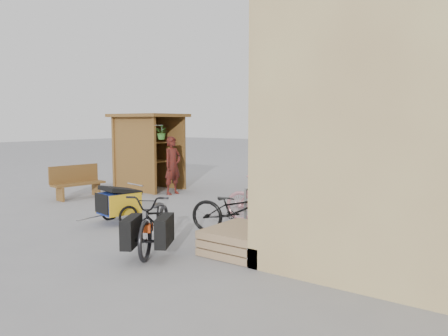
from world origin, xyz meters
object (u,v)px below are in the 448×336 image
Objects in this scene: shopping_carts at (385,172)px; bike_5 at (324,186)px; bike_0 at (237,210)px; bike_3 at (292,192)px; child_trailer at (118,202)px; pallet_stack at (242,240)px; bench at (77,181)px; person_kiosk at (173,165)px; cargo_bike at (155,221)px; bike_2 at (293,197)px; bike_4 at (312,189)px; bike_7 at (342,182)px; bike_1 at (263,200)px; kiosk at (146,141)px; bike_6 at (326,183)px.

shopping_carts reaches higher than bike_5.
bike_0 is 2.50m from bike_3.
bike_0 is at bearing 24.53° from child_trailer.
bike_3 is at bearing 62.38° from child_trailer.
pallet_stack is 4.61m from bike_5.
person_kiosk reaches higher than bench.
cargo_bike is (2.09, -0.99, 0.04)m from child_trailer.
bike_2 is at bearing 57.49° from child_trailer.
child_trailer is 0.83× the size of person_kiosk.
bike_4 is 1.41m from bike_7.
bike_5 is (6.12, 3.01, 0.03)m from bench.
bike_2 is 1.52m from bike_5.
child_trailer is 0.87× the size of bike_3.
bike_0 is (2.63, 0.64, 0.04)m from child_trailer.
pallet_stack is at bearing -176.21° from bike_5.
bike_1 is at bearing 179.57° from bike_7.
kiosk reaches higher than bike_7.
bike_1 reaches higher than bike_2.
bike_1 is at bearing 11.50° from bench.
cargo_bike reaches higher than bike_6.
kiosk is 1.45× the size of person_kiosk.
bike_4 is at bearing 13.86° from bike_2.
bike_2 is (4.30, -0.60, -0.41)m from person_kiosk.
kiosk is at bearing 139.85° from child_trailer.
bike_6 is at bearing 13.54° from bike_2.
bike_2 is 1.01× the size of bike_5.
child_trailer is 0.78× the size of bike_6.
cargo_bike is 1.17× the size of bike_1.
pallet_stack is 0.71× the size of bike_1.
kiosk is 6.14m from bike_7.
kiosk reaches higher than child_trailer.
bike_3 is (-0.01, 1.36, -0.02)m from bike_1.
bike_0 reaches higher than bike_2.
kiosk reaches higher than person_kiosk.
bike_6 is (4.09, 1.72, -0.38)m from person_kiosk.
bench is 0.88× the size of person_kiosk.
bike_1 is 0.92× the size of bike_6.
pallet_stack is 1.13m from bike_0.
person_kiosk is at bearing -9.58° from kiosk.
person_kiosk is at bearing 126.19° from child_trailer.
bike_1 is at bearing 50.00° from cargo_bike.
bench is 6.82m from bike_5.
bike_5 is at bearing 5.17° from bike_2.
bike_0 reaches higher than pallet_stack.
pallet_stack is at bearing -159.76° from bike_2.
bike_0 is (5.99, -0.70, 0.02)m from bench.
kiosk is at bearing 93.75° from bike_5.
bike_6 is at bearing -108.66° from shopping_carts.
pallet_stack is 0.70× the size of person_kiosk.
kiosk is at bearing 66.23° from bike_3.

